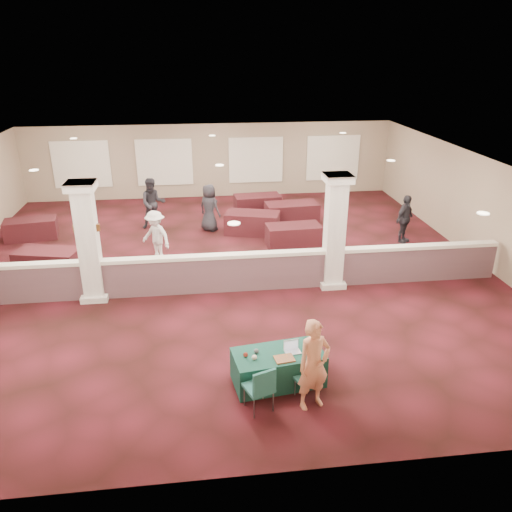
{
  "coord_description": "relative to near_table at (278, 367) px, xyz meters",
  "views": [
    {
      "loc": [
        -0.67,
        -13.88,
        6.28
      ],
      "look_at": [
        0.79,
        -2.0,
        1.21
      ],
      "focal_mm": 35.0,
      "sensor_mm": 36.0,
      "label": 1
    }
  ],
  "objects": [
    {
      "name": "conf_chair_main",
      "position": [
        0.5,
        -0.63,
        0.14
      ],
      "size": [
        0.52,
        0.52,
        0.81
      ],
      "rotation": [
        0.0,
        0.0,
        0.35
      ],
      "color": "#205F5D",
      "rests_on": "ground"
    },
    {
      "name": "column_right",
      "position": [
        2.22,
        4.19,
        1.3
      ],
      "size": [
        0.72,
        0.72,
        3.2
      ],
      "color": "beige",
      "rests_on": "ground"
    },
    {
      "name": "ceiling",
      "position": [
        -0.78,
        5.69,
        2.86
      ],
      "size": [
        16.0,
        16.0,
        0.02
      ],
      "primitive_type": "cube",
      "color": "white",
      "rests_on": "wall_back"
    },
    {
      "name": "attendee_d",
      "position": [
        -1.03,
        9.19,
        0.52
      ],
      "size": [
        0.94,
        0.9,
        1.72
      ],
      "primitive_type": "imported",
      "rotation": [
        0.0,
        0.0,
        2.44
      ],
      "color": "black",
      "rests_on": "ground"
    },
    {
      "name": "yarn_cream",
      "position": [
        -0.5,
        -0.17,
        0.39
      ],
      "size": [
        0.1,
        0.1,
        0.1
      ],
      "primitive_type": "sphere",
      "color": "beige",
      "rests_on": "near_table"
    },
    {
      "name": "attendee_b",
      "position": [
        -2.78,
        6.59,
        0.47
      ],
      "size": [
        1.11,
        1.03,
        1.63
      ],
      "primitive_type": "imported",
      "rotation": [
        0.0,
        0.0,
        -0.69
      ],
      "color": "white",
      "rests_on": "ground"
    },
    {
      "name": "yarn_red",
      "position": [
        -0.66,
        -0.05,
        0.39
      ],
      "size": [
        0.09,
        0.09,
        0.09
      ],
      "primitive_type": "sphere",
      "color": "maroon",
      "rests_on": "near_table"
    },
    {
      "name": "sconce_left",
      "position": [
        -4.56,
        4.19,
        1.66
      ],
      "size": [
        0.12,
        0.12,
        0.18
      ],
      "color": "brown",
      "rests_on": "column_left"
    },
    {
      "name": "near_table",
      "position": [
        0.0,
        0.0,
        0.0
      ],
      "size": [
        1.89,
        1.13,
        0.68
      ],
      "primitive_type": "cube",
      "rotation": [
        0.0,
        0.0,
        0.14
      ],
      "color": "#0F372E",
      "rests_on": "ground"
    },
    {
      "name": "screen_glow",
      "position": [
        0.27,
        0.09,
        0.45
      ],
      "size": [
        0.28,
        0.04,
        0.18
      ],
      "primitive_type": "cube",
      "rotation": [
        0.0,
        0.0,
        0.14
      ],
      "color": "silver",
      "rests_on": "near_table"
    },
    {
      "name": "laptop_base",
      "position": [
        0.28,
        -0.01,
        0.35
      ],
      "size": [
        0.34,
        0.26,
        0.02
      ],
      "primitive_type": "cube",
      "rotation": [
        0.0,
        0.0,
        0.14
      ],
      "color": "silver",
      "rests_on": "near_table"
    },
    {
      "name": "conf_chair_side",
      "position": [
        -0.46,
        -0.84,
        0.23
      ],
      "size": [
        0.62,
        0.62,
        0.96
      ],
      "rotation": [
        0.0,
        0.0,
        0.36
      ],
      "color": "#205F5D",
      "rests_on": "ground"
    },
    {
      "name": "yarn_grey",
      "position": [
        -0.43,
        0.05,
        0.39
      ],
      "size": [
        0.1,
        0.1,
        0.1
      ],
      "primitive_type": "sphere",
      "color": "#48474C",
      "rests_on": "near_table"
    },
    {
      "name": "far_table_back_center",
      "position": [
        0.96,
        11.0,
        0.03
      ],
      "size": [
        1.89,
        1.05,
        0.74
      ],
      "primitive_type": "cube",
      "rotation": [
        0.0,
        0.0,
        0.08
      ],
      "color": "black",
      "rests_on": "ground"
    },
    {
      "name": "wall_back",
      "position": [
        -0.78,
        13.69,
        1.26
      ],
      "size": [
        16.0,
        0.04,
        3.2
      ],
      "primitive_type": "cube",
      "color": "gray",
      "rests_on": "ground"
    },
    {
      "name": "woman",
      "position": [
        0.52,
        -0.78,
        0.56
      ],
      "size": [
        0.76,
        0.62,
        1.81
      ],
      "primitive_type": "imported",
      "rotation": [
        0.0,
        0.0,
        0.33
      ],
      "color": "tan",
      "rests_on": "ground"
    },
    {
      "name": "ground",
      "position": [
        -0.78,
        5.69,
        -0.34
      ],
      "size": [
        16.0,
        16.0,
        0.0
      ],
      "primitive_type": "plane",
      "color": "#461119",
      "rests_on": "ground"
    },
    {
      "name": "far_table_front_left",
      "position": [
        -5.91,
        5.99,
        0.03
      ],
      "size": [
        1.98,
        1.3,
        0.74
      ],
      "primitive_type": "cube",
      "rotation": [
        0.0,
        0.0,
        -0.23
      ],
      "color": "black",
      "rests_on": "ground"
    },
    {
      "name": "attendee_a",
      "position": [
        -3.06,
        9.69,
        0.6
      ],
      "size": [
        0.96,
        0.62,
        1.88
      ],
      "primitive_type": "imported",
      "rotation": [
        0.0,
        0.0,
        0.14
      ],
      "color": "black",
      "rests_on": "ground"
    },
    {
      "name": "column_left",
      "position": [
        -4.28,
        4.19,
        1.3
      ],
      "size": [
        0.72,
        0.72,
        3.2
      ],
      "color": "beige",
      "rests_on": "ground"
    },
    {
      "name": "sconce_right",
      "position": [
        -4.0,
        4.19,
        1.66
      ],
      "size": [
        0.12,
        0.12,
        0.18
      ],
      "color": "brown",
      "rests_on": "column_left"
    },
    {
      "name": "wall_front",
      "position": [
        -0.78,
        -2.31,
        1.26
      ],
      "size": [
        16.0,
        0.04,
        3.2
      ],
      "primitive_type": "cube",
      "color": "gray",
      "rests_on": "ground"
    },
    {
      "name": "attendee_c",
      "position": [
        5.54,
        7.19,
        0.49
      ],
      "size": [
        1.05,
        0.97,
        1.66
      ],
      "primitive_type": "imported",
      "rotation": [
        0.0,
        0.0,
        0.67
      ],
      "color": "black",
      "rests_on": "ground"
    },
    {
      "name": "far_table_front_center",
      "position": [
        0.48,
        8.69,
        0.04
      ],
      "size": [
        2.09,
        1.44,
        0.77
      ],
      "primitive_type": "cube",
      "rotation": [
        0.0,
        0.0,
        -0.28
      ],
      "color": "black",
      "rests_on": "ground"
    },
    {
      "name": "knitting",
      "position": [
        0.08,
        -0.23,
        0.36
      ],
      "size": [
        0.41,
        0.33,
        0.03
      ],
      "primitive_type": "cube",
      "rotation": [
        0.0,
        0.0,
        0.14
      ],
      "color": "#BE611E",
      "rests_on": "near_table"
    },
    {
      "name": "scissors",
      "position": [
        0.64,
        -0.17,
        0.35
      ],
      "size": [
        0.12,
        0.04,
        0.01
      ],
      "primitive_type": "cube",
      "rotation": [
        0.0,
        0.0,
        0.14
      ],
      "color": "#B52313",
      "rests_on": "near_table"
    },
    {
      "name": "far_table_back_left",
      "position": [
        -7.28,
        9.1,
        0.01
      ],
      "size": [
        1.84,
        1.13,
        0.7
      ],
      "primitive_type": "cube",
      "rotation": [
        0.0,
        0.0,
        0.16
      ],
      "color": "black",
      "rests_on": "ground"
    },
    {
      "name": "wall_right",
      "position": [
        7.22,
        5.69,
        1.26
      ],
      "size": [
        0.04,
        16.0,
        3.2
      ],
      "primitive_type": "cube",
      "color": "gray",
      "rests_on": "ground"
    },
    {
      "name": "far_table_back_right",
      "position": [
        2.1,
        9.6,
        0.05
      ],
      "size": [
        2.02,
        1.11,
        0.79
      ],
      "primitive_type": "cube",
      "rotation": [
        0.0,
        0.0,
        0.07
      ],
      "color": "black",
      "rests_on": "ground"
    },
    {
      "name": "laptop_screen",
      "position": [
        0.27,
        0.1,
        0.46
      ],
      "size": [
        0.31,
        0.05,
        0.21
      ],
      "primitive_type": "cube",
      "rotation": [
        0.0,
        0.0,
        0.14
      ],
      "color": "silver",
      "rests_on": "near_table"
    },
    {
      "name": "far_table_front_right",
      "position": [
        1.72,
        7.29,
        0.03
      ],
      "size": [
        1.86,
        1.01,
        0.73
      ],
      "primitive_type": "cube",
      "rotation": [
        0.0,
        0.0,
        0.06
      ],
      "color": "black",
      "rests_on": "ground"
    },
    {
      "name": "partition_wall",
      "position": [
        -0.78,
        4.19,
        0.23
      ],
      "size": [
        15.6,
        0.28,
        1.1
      ],
      "color": "brown",
      "rests_on": "ground"
    }
  ]
}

